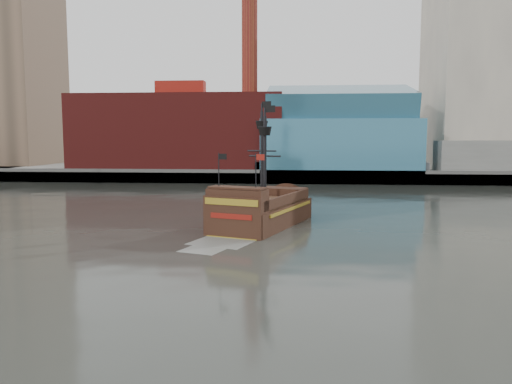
{
  "coord_description": "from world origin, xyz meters",
  "views": [
    {
      "loc": [
        1.93,
        -29.88,
        8.53
      ],
      "look_at": [
        -1.5,
        11.5,
        4.0
      ],
      "focal_mm": 35.0,
      "sensor_mm": 36.0,
      "label": 1
    }
  ],
  "objects": [
    {
      "name": "ground",
      "position": [
        0.0,
        0.0,
        0.0
      ],
      "size": [
        400.0,
        400.0,
        0.0
      ],
      "primitive_type": "plane",
      "color": "#2C2F29",
      "rests_on": "ground"
    },
    {
      "name": "skyline",
      "position": [
        5.21,
        84.56,
        24.55
      ],
      "size": [
        149.0,
        45.0,
        62.0
      ],
      "color": "brown",
      "rests_on": "promenade_far"
    },
    {
      "name": "pirate_ship",
      "position": [
        -1.44,
        17.85,
        1.18
      ],
      "size": [
        10.57,
        18.08,
        12.99
      ],
      "rotation": [
        0.0,
        0.0,
        -0.34
      ],
      "color": "black",
      "rests_on": "ground"
    },
    {
      "name": "seawall",
      "position": [
        0.0,
        62.5,
        1.3
      ],
      "size": [
        220.0,
        1.0,
        2.6
      ],
      "primitive_type": "cube",
      "color": "#4C4C49",
      "rests_on": "ground"
    },
    {
      "name": "promenade_far",
      "position": [
        0.0,
        92.0,
        1.0
      ],
      "size": [
        220.0,
        60.0,
        2.0
      ],
      "primitive_type": "cube",
      "color": "slate",
      "rests_on": "ground"
    }
  ]
}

